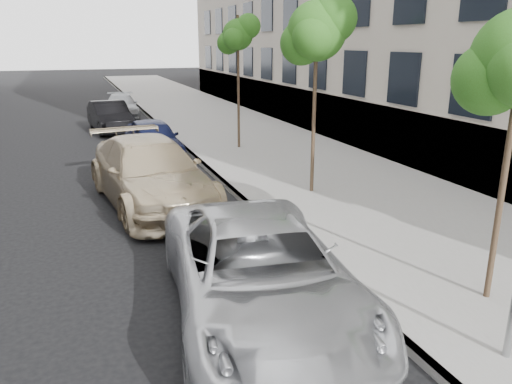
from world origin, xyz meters
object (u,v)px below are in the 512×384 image
minivan (260,272)px  tree_far (239,35)px  suv (150,173)px  sedan_black (110,117)px  sedan_rear (122,106)px  sedan_blue (153,139)px  tree_mid (318,31)px

minivan → tree_far: bearing=80.2°
suv → sedan_black: bearing=83.6°
tree_far → sedan_black: (-4.46, 6.25, -3.69)m
tree_far → sedan_black: 8.52m
suv → sedan_rear: 16.96m
sedan_blue → sedan_black: sedan_black is taller
minivan → sedan_rear: bearing=96.5°
tree_far → sedan_black: size_ratio=1.15×
tree_far → suv: (-4.38, -5.71, -3.55)m
sedan_black → tree_far: bearing=-60.8°
tree_far → minivan: (-3.71, -12.12, -3.62)m
tree_far → suv: tree_far is taller
tree_mid → sedan_black: (-4.46, 12.75, -3.72)m
tree_mid → sedan_black: 14.01m
sedan_blue → tree_far: bearing=-2.1°
minivan → sedan_black: size_ratio=1.30×
tree_mid → tree_far: tree_mid is taller
tree_far → sedan_rear: (-3.42, 11.22, -3.78)m
minivan → sedan_black: bearing=99.5°
tree_mid → sedan_rear: tree_mid is taller
sedan_rear → suv: bearing=-89.4°
tree_mid → sedan_blue: size_ratio=1.25×
tree_far → sedan_rear: bearing=107.0°
tree_far → sedan_rear: 12.32m
tree_mid → sedan_blue: (-3.41, 6.44, -3.73)m
tree_far → sedan_blue: bearing=-179.0°
minivan → sedan_blue: size_ratio=1.37×
tree_mid → sedan_black: bearing=109.3°
tree_far → sedan_black: bearing=125.5°
tree_mid → sedan_blue: 8.18m
tree_mid → sedan_rear: (-3.42, 17.72, -3.81)m
sedan_black → sedan_rear: (1.04, 4.97, -0.09)m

